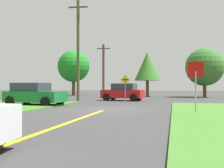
{
  "coord_description": "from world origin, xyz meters",
  "views": [
    {
      "loc": [
        3.96,
        -16.17,
        1.44
      ],
      "look_at": [
        -0.4,
        3.32,
        1.54
      ],
      "focal_mm": 44.48,
      "sensor_mm": 36.0,
      "label": 1
    }
  ],
  "objects": [
    {
      "name": "car_approaching_junction",
      "position": [
        -0.72,
        9.56,
        0.8
      ],
      "size": [
        4.08,
        2.41,
        1.62
      ],
      "rotation": [
        0.0,
        0.0,
        2.99
      ],
      "color": "red",
      "rests_on": "ground"
    },
    {
      "name": "utility_pole_mid",
      "position": [
        -4.74,
        8.27,
        4.88
      ],
      "size": [
        1.8,
        0.28,
        9.48
      ],
      "color": "#4C4624",
      "rests_on": "ground"
    },
    {
      "name": "oak_tree_left",
      "position": [
        0.66,
        19.29,
        3.86
      ],
      "size": [
        3.31,
        3.31,
        5.7
      ],
      "color": "brown",
      "rests_on": "ground"
    },
    {
      "name": "lane_stripe_center",
      "position": [
        0.0,
        -8.0,
        0.01
      ],
      "size": [
        0.2,
        14.0,
        0.01
      ],
      "primitive_type": "cube",
      "color": "yellow",
      "rests_on": "ground"
    },
    {
      "name": "oak_tree_right",
      "position": [
        -9.84,
        20.7,
        4.11
      ],
      "size": [
        4.46,
        4.46,
        6.36
      ],
      "color": "brown",
      "rests_on": "ground"
    },
    {
      "name": "pine_tree_center",
      "position": [
        7.6,
        19.0,
        3.66
      ],
      "size": [
        4.6,
        4.6,
        5.97
      ],
      "color": "brown",
      "rests_on": "ground"
    },
    {
      "name": "parked_car_near_building",
      "position": [
        -5.81,
        1.98,
        0.81
      ],
      "size": [
        4.37,
        2.53,
        1.62
      ],
      "rotation": [
        0.0,
        0.0,
        -0.1
      ],
      "color": "#196B33",
      "rests_on": "ground"
    },
    {
      "name": "direction_sign",
      "position": [
        -0.29,
        8.26,
        1.49
      ],
      "size": [
        0.91,
        0.08,
        2.4
      ],
      "color": "slate",
      "rests_on": "ground"
    },
    {
      "name": "utility_pole_far",
      "position": [
        -5.59,
        21.07,
        3.66
      ],
      "size": [
        1.8,
        0.4,
        7.12
      ],
      "color": "brown",
      "rests_on": "ground"
    },
    {
      "name": "ground_plane",
      "position": [
        0.0,
        0.0,
        0.0
      ],
      "size": [
        120.0,
        120.0,
        0.0
      ],
      "primitive_type": "plane",
      "color": "#3C3C3C"
    },
    {
      "name": "stop_sign",
      "position": [
        5.03,
        -1.6,
        1.86
      ],
      "size": [
        0.79,
        0.12,
        2.63
      ],
      "rotation": [
        0.0,
        0.0,
        3.24
      ],
      "color": "#9EA0A8",
      "rests_on": "ground"
    }
  ]
}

